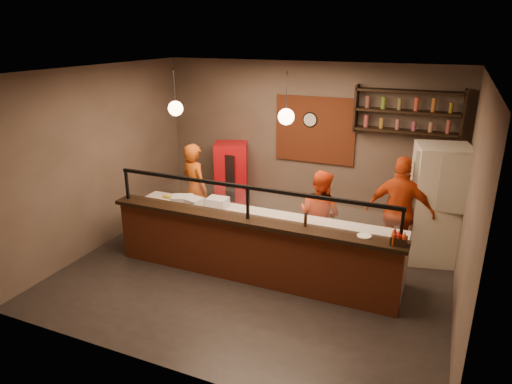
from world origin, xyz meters
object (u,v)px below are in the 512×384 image
at_px(wall_clock, 310,120).
at_px(condiment_caddy, 399,240).
at_px(fridge, 437,204).
at_px(pepper_mill, 305,219).
at_px(cook_left, 195,188).
at_px(cook_right, 400,212).
at_px(red_cooler, 231,179).
at_px(cook_mid, 320,215).
at_px(pizza_dough, 273,222).

distance_m(wall_clock, condiment_caddy, 3.61).
bearing_deg(fridge, pepper_mill, -146.24).
height_order(cook_left, pepper_mill, cook_left).
bearing_deg(cook_left, fridge, -148.15).
relative_size(fridge, pepper_mill, 9.39).
height_order(cook_right, pepper_mill, cook_right).
bearing_deg(fridge, red_cooler, 159.34).
height_order(cook_mid, fridge, fridge).
height_order(wall_clock, cook_right, wall_clock).
height_order(wall_clock, red_cooler, wall_clock).
height_order(cook_left, red_cooler, cook_left).
xyz_separation_m(red_cooler, pizza_dough, (1.76, -2.08, 0.13)).
bearing_deg(cook_mid, cook_left, 12.94).
relative_size(cook_mid, pepper_mill, 7.42).
bearing_deg(cook_mid, pepper_mill, 110.96).
bearing_deg(red_cooler, cook_mid, -51.27).
xyz_separation_m(wall_clock, fridge, (2.50, -0.83, -1.10)).
xyz_separation_m(cook_right, red_cooler, (-3.54, 0.92, -0.16)).
bearing_deg(fridge, cook_mid, -171.07).
bearing_deg(condiment_caddy, pizza_dough, 168.87).
relative_size(wall_clock, fridge, 0.15).
xyz_separation_m(cook_left, cook_mid, (2.52, -0.16, -0.09)).
height_order(cook_mid, pepper_mill, cook_mid).
bearing_deg(wall_clock, cook_left, -142.31).
bearing_deg(cook_right, cook_left, 2.57).
bearing_deg(pepper_mill, red_cooler, 134.97).
height_order(cook_right, condiment_caddy, cook_right).
relative_size(wall_clock, pizza_dough, 0.56).
bearing_deg(pizza_dough, cook_left, 153.82).
bearing_deg(condiment_caddy, cook_right, 95.58).
xyz_separation_m(cook_mid, condiment_caddy, (1.40, -1.20, 0.32)).
relative_size(wall_clock, cook_right, 0.16).
bearing_deg(red_cooler, cook_left, -124.39).
height_order(pizza_dough, condiment_caddy, condiment_caddy).
xyz_separation_m(cook_left, pepper_mill, (2.61, -1.28, 0.29)).
relative_size(cook_right, pizza_dough, 3.47).
height_order(red_cooler, pepper_mill, red_cooler).
bearing_deg(red_cooler, cook_right, -36.99).
bearing_deg(pizza_dough, wall_clock, 94.00).
height_order(cook_mid, pizza_dough, cook_mid).
relative_size(fridge, pizza_dough, 3.74).
bearing_deg(cook_left, condiment_caddy, -174.89).
distance_m(wall_clock, fridge, 2.85).
height_order(cook_left, fridge, fridge).
relative_size(cook_left, cook_mid, 1.11).
relative_size(wall_clock, red_cooler, 0.19).
bearing_deg(wall_clock, cook_right, -32.29).
bearing_deg(condiment_caddy, red_cooler, 146.33).
xyz_separation_m(wall_clock, cook_left, (-1.82, -1.41, -1.22)).
bearing_deg(cook_left, red_cooler, -77.78).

